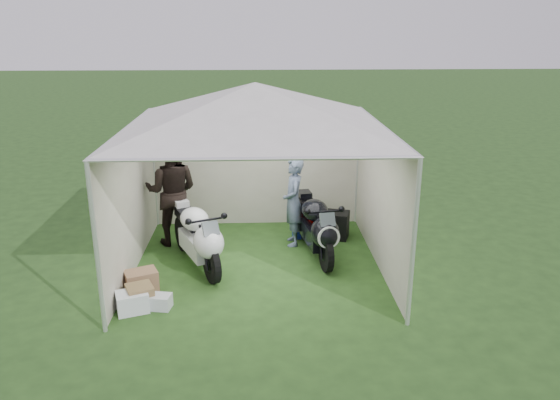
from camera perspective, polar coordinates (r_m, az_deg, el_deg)
The scene contains 12 objects.
ground at distance 9.20m, azimuth -2.36°, elevation -6.72°, with size 80.00×80.00×0.00m, color #224118.
canopy_tent at distance 8.48m, azimuth -2.59°, elevation 9.37°, with size 5.66×5.66×3.00m.
motorcycle_white at distance 8.96m, azimuth -8.54°, elevation -3.71°, with size 1.08×1.92×1.01m.
motorcycle_black at distance 9.31m, azimuth 3.88°, elevation -2.73°, with size 0.64×2.02×1.00m.
paddock_stand at distance 10.29m, azimuth 2.49°, elevation -3.08°, with size 0.39×0.25×0.30m, color #1E35CE.
person_dark_jacket at distance 9.92m, azimuth -11.25°, elevation 0.91°, with size 0.96×0.75×1.98m, color black.
person_blue_jacket at distance 9.74m, azimuth 1.42°, elevation -0.22°, with size 0.58×0.38×1.60m, color slate.
equipment_box at distance 10.27m, azimuth 5.74°, elevation -2.60°, with size 0.50×0.40×0.50m, color black.
crate_0 at distance 8.01m, azimuth -15.18°, elevation -10.24°, with size 0.43×0.33×0.28m, color silver.
crate_1 at distance 8.10m, azimuth -14.41°, elevation -9.71°, with size 0.35×0.35×0.32m, color brown.
crate_2 at distance 8.00m, azimuth -12.33°, elevation -10.35°, with size 0.28×0.23×0.20m, color silver.
crate_3 at distance 8.55m, azimuth -14.29°, elevation -8.16°, with size 0.46×0.33×0.31m, color #876145.
Camera 1 is at (0.03, -8.36, 3.85)m, focal length 35.00 mm.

